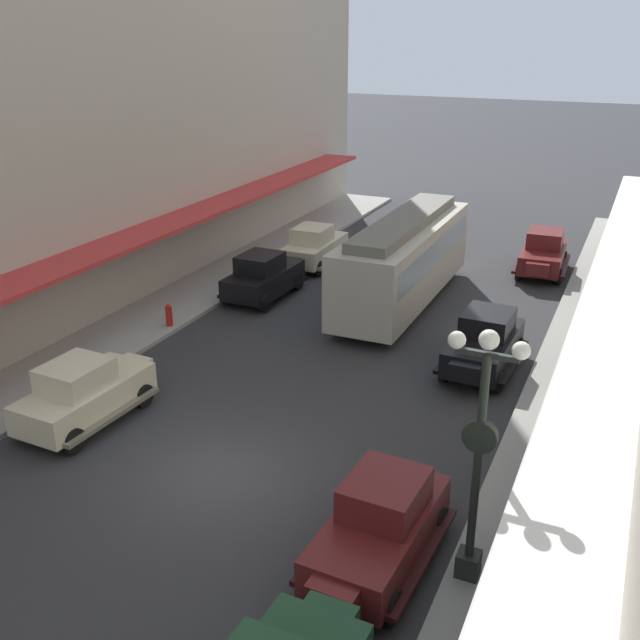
% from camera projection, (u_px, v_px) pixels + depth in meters
% --- Properties ---
extents(ground_plane, '(200.00, 200.00, 0.00)m').
position_uv_depth(ground_plane, '(218.00, 473.00, 17.86)').
color(ground_plane, '#2D2D30').
extents(sidewalk_right, '(3.00, 60.00, 0.15)m').
position_uv_depth(sidewalk_right, '(534.00, 555.00, 14.97)').
color(sidewalk_right, '#99968E').
rests_on(sidewalk_right, ground).
extents(parked_car_0, '(2.25, 4.30, 1.84)m').
position_uv_depth(parked_car_0, '(484.00, 341.00, 22.94)').
color(parked_car_0, black).
rests_on(parked_car_0, ground).
extents(parked_car_1, '(2.30, 4.32, 1.84)m').
position_uv_depth(parked_car_1, '(543.00, 252.00, 31.94)').
color(parked_car_1, '#591919').
rests_on(parked_car_1, ground).
extents(parked_car_3, '(2.19, 4.28, 1.84)m').
position_uv_depth(parked_car_3, '(314.00, 245.00, 32.90)').
color(parked_car_3, beige).
rests_on(parked_car_3, ground).
extents(parked_car_4, '(2.29, 4.31, 1.84)m').
position_uv_depth(parked_car_4, '(84.00, 391.00, 19.80)').
color(parked_car_4, beige).
rests_on(parked_car_4, ground).
extents(parked_car_5, '(2.30, 4.32, 1.84)m').
position_uv_depth(parked_car_5, '(380.00, 523.00, 14.56)').
color(parked_car_5, '#591919').
rests_on(parked_car_5, ground).
extents(parked_car_6, '(2.20, 4.28, 1.84)m').
position_uv_depth(parked_car_6, '(263.00, 275.00, 29.00)').
color(parked_car_6, black).
rests_on(parked_car_6, ground).
extents(streetcar, '(2.55, 9.61, 3.46)m').
position_uv_depth(streetcar, '(403.00, 257.00, 27.95)').
color(streetcar, '#ADA899').
rests_on(streetcar, ground).
extents(lamp_post_with_clock, '(1.42, 0.44, 5.16)m').
position_uv_depth(lamp_post_with_clock, '(479.00, 449.00, 13.30)').
color(lamp_post_with_clock, black).
rests_on(lamp_post_with_clock, sidewalk_right).
extents(fire_hydrant, '(0.24, 0.24, 0.82)m').
position_uv_depth(fire_hydrant, '(169.00, 315.00, 26.05)').
color(fire_hydrant, '#B21E19').
rests_on(fire_hydrant, sidewalk_left).
extents(pedestrian_0, '(0.36, 0.28, 1.67)m').
position_uv_depth(pedestrian_0, '(560.00, 404.00, 18.97)').
color(pedestrian_0, '#4C4238').
rests_on(pedestrian_0, sidewalk_right).
extents(pedestrian_1, '(0.36, 0.28, 1.67)m').
position_uv_depth(pedestrian_1, '(572.00, 402.00, 19.11)').
color(pedestrian_1, slate).
rests_on(pedestrian_1, sidewalk_right).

